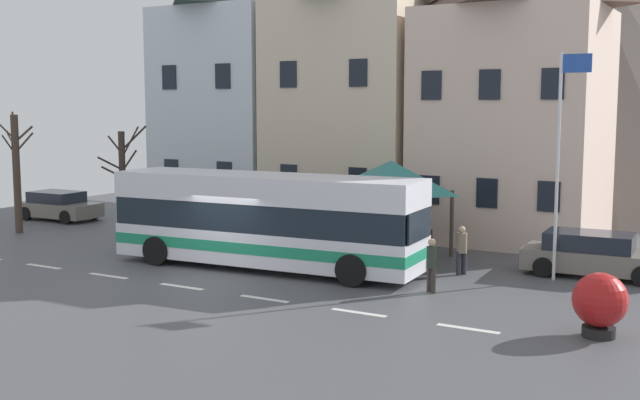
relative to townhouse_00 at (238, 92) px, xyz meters
name	(u,v)px	position (x,y,z in m)	size (l,w,h in m)	color
ground_plane	(206,280)	(7.46, -12.23, -6.09)	(40.00, 60.00, 0.07)	#4C4D51
townhouse_00	(238,92)	(0.00, 0.00, 0.00)	(6.11, 6.52, 12.11)	silver
townhouse_01	(358,102)	(6.57, -0.06, -0.47)	(6.58, 6.39, 11.17)	beige
townhouse_02	(514,99)	(13.61, -0.01, -0.38)	(6.82, 6.50, 11.36)	beige
hilltop_castle	(560,41)	(10.99, 18.63, 3.28)	(33.61, 33.61, 24.47)	#645852
transit_bus	(266,222)	(8.21, -9.94, -4.47)	(10.87, 3.14, 3.15)	white
bus_shelter	(391,177)	(11.22, -6.57, -3.12)	(3.60, 3.60, 3.52)	#473D33
parked_car_00	(59,206)	(-6.57, -5.50, -5.40)	(3.96, 2.01, 1.35)	slate
parked_car_01	(594,255)	(17.95, -5.69, -5.37)	(4.54, 2.14, 1.40)	slate
parked_car_02	(207,217)	(1.90, -5.04, -5.40)	(4.54, 2.25, 1.33)	#2A543C
pedestrian_00	(415,245)	(12.54, -7.50, -5.27)	(0.32, 0.37, 1.50)	#2D2D38
pedestrian_01	(432,263)	(14.28, -10.38, -5.16)	(0.31, 0.29, 1.60)	#38332D
pedestrian_02	(462,249)	(14.21, -7.62, -5.20)	(0.34, 0.34, 1.59)	#2D2D38
public_bench	(412,239)	(11.25, -4.72, -5.59)	(1.49, 0.48, 0.87)	brown
flagpole	(561,150)	(17.06, -6.92, -1.98)	(0.95, 0.10, 7.04)	silver
harbour_buoy	(600,302)	(19.37, -12.54, -5.21)	(1.29, 1.29, 1.54)	black
bare_tree_00	(17,170)	(-5.07, -9.05, -3.38)	(1.84, 1.44, 5.16)	#47382D
bare_tree_01	(123,179)	(-0.64, -7.36, -3.68)	(1.94, 1.92, 4.60)	#382D28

